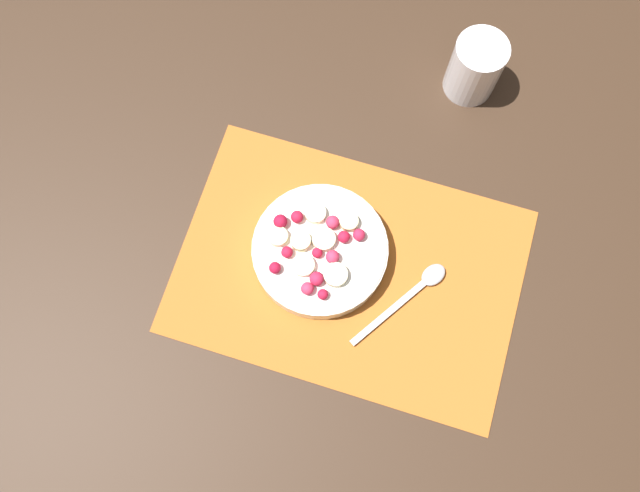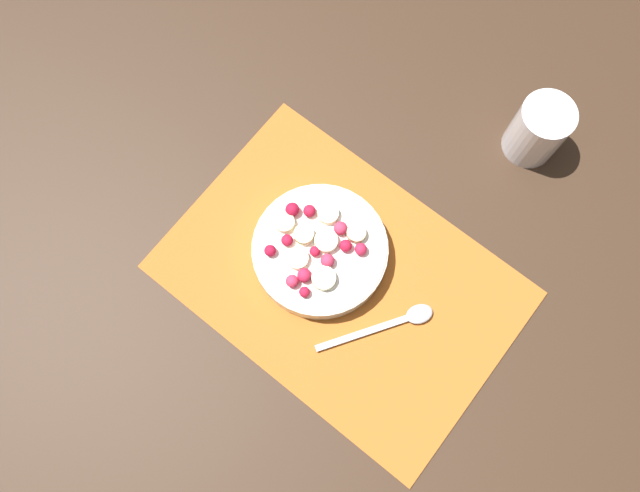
{
  "view_description": "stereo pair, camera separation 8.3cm",
  "coord_description": "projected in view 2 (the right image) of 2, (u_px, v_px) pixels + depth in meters",
  "views": [
    {
      "loc": [
        -0.02,
        0.21,
        0.85
      ],
      "look_at": [
        0.05,
        -0.01,
        0.05
      ],
      "focal_mm": 35.0,
      "sensor_mm": 36.0,
      "label": 1
    },
    {
      "loc": [
        -0.09,
        0.17,
        0.85
      ],
      "look_at": [
        0.05,
        -0.01,
        0.05
      ],
      "focal_mm": 35.0,
      "sensor_mm": 36.0,
      "label": 2
    }
  ],
  "objects": [
    {
      "name": "ground_plane",
      "position": [
        341.0,
        280.0,
        0.87
      ],
      "size": [
        3.0,
        3.0,
        0.0
      ],
      "primitive_type": "plane",
      "color": "#382619"
    },
    {
      "name": "drinking_glass",
      "position": [
        538.0,
        130.0,
        0.88
      ],
      "size": [
        0.08,
        0.08,
        0.1
      ],
      "color": "white",
      "rests_on": "ground_plane"
    },
    {
      "name": "fruit_bowl",
      "position": [
        320.0,
        250.0,
        0.85
      ],
      "size": [
        0.19,
        0.19,
        0.05
      ],
      "color": "silver",
      "rests_on": "placemat"
    },
    {
      "name": "placemat",
      "position": [
        341.0,
        280.0,
        0.87
      ],
      "size": [
        0.47,
        0.32,
        0.01
      ],
      "color": "#B26023",
      "rests_on": "ground_plane"
    },
    {
      "name": "spoon",
      "position": [
        398.0,
        321.0,
        0.84
      ],
      "size": [
        0.11,
        0.15,
        0.01
      ],
      "rotation": [
        0.0,
        0.0,
        4.13
      ],
      "color": "#B2B2B7",
      "rests_on": "placemat"
    }
  ]
}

